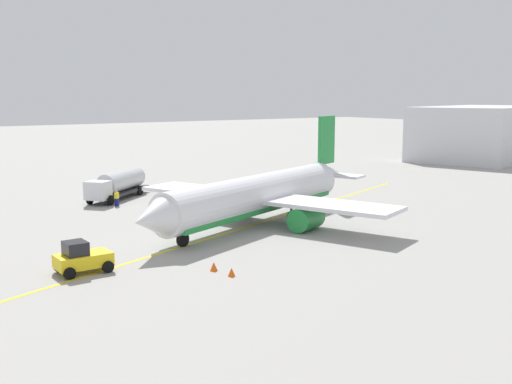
{
  "coord_description": "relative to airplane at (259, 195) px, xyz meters",
  "views": [
    {
      "loc": [
        31.55,
        45.13,
        11.81
      ],
      "look_at": [
        0.0,
        0.0,
        3.0
      ],
      "focal_mm": 42.67,
      "sensor_mm": 36.0,
      "label": 1
    }
  ],
  "objects": [
    {
      "name": "distant_hangar",
      "position": [
        -68.46,
        -24.14,
        2.24
      ],
      "size": [
        35.36,
        24.95,
        9.7
      ],
      "color": "silver",
      "rests_on": "ground"
    },
    {
      "name": "fuel_tanker",
      "position": [
        5.55,
        -20.27,
        -0.87
      ],
      "size": [
        10.1,
        8.97,
        3.15
      ],
      "color": "#2D2D33",
      "rests_on": "ground"
    },
    {
      "name": "safety_cone_wingtip",
      "position": [
        11.51,
        10.96,
        -2.3
      ],
      "size": [
        0.55,
        0.55,
        0.61
      ],
      "primitive_type": "cone",
      "color": "#F2590F",
      "rests_on": "ground"
    },
    {
      "name": "refueling_worker",
      "position": [
        7.48,
        -15.89,
        -1.78
      ],
      "size": [
        0.62,
        0.62,
        1.71
      ],
      "color": "navy",
      "rests_on": "ground"
    },
    {
      "name": "airplane",
      "position": [
        0.0,
        0.0,
        0.0
      ],
      "size": [
        31.09,
        26.42,
        9.56
      ],
      "color": "white",
      "rests_on": "ground"
    },
    {
      "name": "taxi_line_marking",
      "position": [
        0.47,
        0.18,
        -2.6
      ],
      "size": [
        59.87,
        22.79,
        0.01
      ],
      "primitive_type": "cube",
      "rotation": [
        0.0,
        0.0,
        0.36
      ],
      "color": "yellow",
      "rests_on": "ground"
    },
    {
      "name": "ground_plane",
      "position": [
        0.47,
        0.18,
        -2.61
      ],
      "size": [
        400.0,
        400.0,
        0.0
      ],
      "primitive_type": "plane",
      "color": "#9E9B96"
    },
    {
      "name": "safety_cone_nose",
      "position": [
        11.21,
        12.73,
        -2.32
      ],
      "size": [
        0.52,
        0.52,
        0.58
      ],
      "primitive_type": "cone",
      "color": "#F2590F",
      "rests_on": "ground"
    },
    {
      "name": "pushback_tug",
      "position": [
        18.99,
        6.26,
        -1.6
      ],
      "size": [
        3.62,
        2.33,
        2.2
      ],
      "color": "yellow",
      "rests_on": "ground"
    }
  ]
}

